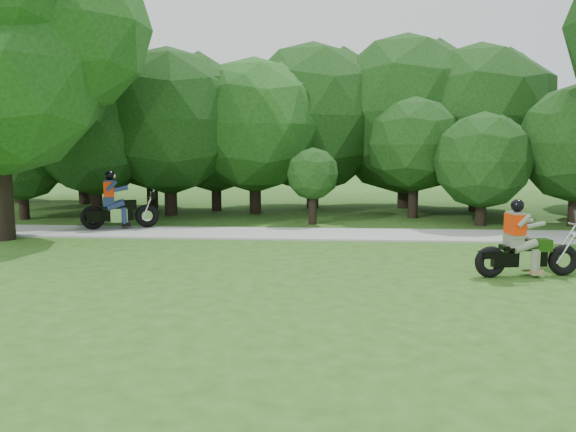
{
  "coord_description": "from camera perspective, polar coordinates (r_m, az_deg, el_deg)",
  "views": [
    {
      "loc": [
        -0.97,
        -9.17,
        2.79
      ],
      "look_at": [
        -1.85,
        3.24,
        1.2
      ],
      "focal_mm": 35.0,
      "sensor_mm": 36.0,
      "label": 1
    }
  ],
  "objects": [
    {
      "name": "ground",
      "position": [
        9.63,
        9.8,
        -9.65
      ],
      "size": [
        100.0,
        100.0,
        0.0
      ],
      "primitive_type": "plane",
      "color": "#2B4C15",
      "rests_on": "ground"
    },
    {
      "name": "walkway",
      "position": [
        17.41,
        7.21,
        -1.88
      ],
      "size": [
        60.0,
        2.2,
        0.06
      ],
      "primitive_type": "cube",
      "color": "#A0A09A",
      "rests_on": "ground"
    },
    {
      "name": "tree_line",
      "position": [
        23.89,
        6.96,
        9.34
      ],
      "size": [
        40.44,
        11.84,
        7.51
      ],
      "color": "black",
      "rests_on": "ground"
    },
    {
      "name": "chopper_motorcycle",
      "position": [
        12.83,
        22.73,
        -3.05
      ],
      "size": [
        2.31,
        0.81,
        1.66
      ],
      "rotation": [
        0.0,
        0.0,
        0.18
      ],
      "color": "black",
      "rests_on": "ground"
    },
    {
      "name": "touring_motorcycle",
      "position": [
        19.05,
        -17.17,
        0.82
      ],
      "size": [
        2.4,
        1.35,
        1.89
      ],
      "rotation": [
        0.0,
        0.0,
        0.35
      ],
      "color": "black",
      "rests_on": "walkway"
    }
  ]
}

